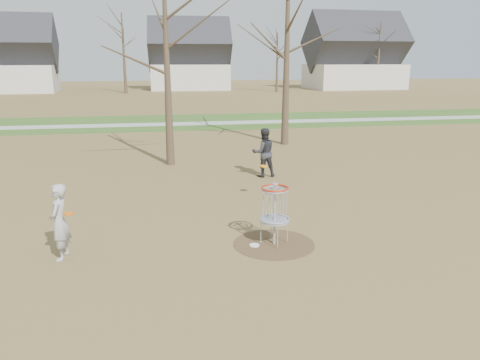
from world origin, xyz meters
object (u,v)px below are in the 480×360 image
player_standing (59,222)px  disc_grounded (254,245)px  player_throwing (264,153)px  disc_golf_basket (275,205)px

player_standing → disc_grounded: player_standing is taller
player_throwing → disc_golf_basket: size_ratio=1.25×
player_throwing → disc_grounded: bearing=71.5°
player_standing → disc_golf_basket: bearing=97.6°
disc_grounded → disc_golf_basket: 1.00m
disc_golf_basket → player_throwing: bearing=79.5°
player_standing → disc_grounded: 4.07m
player_standing → player_throwing: size_ratio=0.93×
disc_grounded → disc_golf_basket: size_ratio=0.16×
player_throwing → disc_grounded: 6.32m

